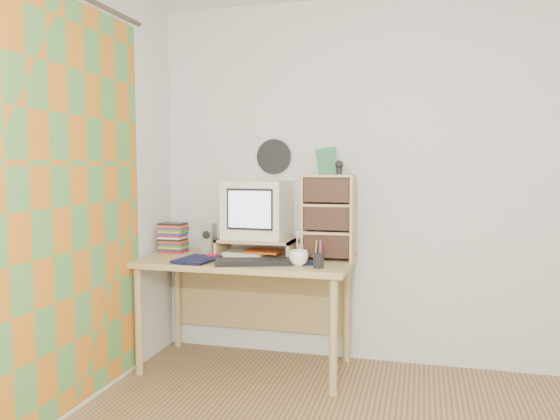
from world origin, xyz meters
The scene contains 19 objects.
back_wall centered at (0.00, 1.75, 1.25)m, with size 3.50×3.50×0.00m, color silver.
curtain centered at (-1.71, 0.48, 1.15)m, with size 2.20×2.20×0.00m, color orange.
wall_disc centered at (-0.93, 1.73, 1.43)m, with size 0.25×0.25×0.02m, color black.
desk centered at (-1.03, 1.44, 0.62)m, with size 1.40×0.70×0.75m.
monitor_riser centered at (-0.98, 1.48, 0.84)m, with size 0.52×0.30×0.12m.
crt_monitor centered at (-1.00, 1.53, 1.07)m, with size 0.41×0.41×0.39m, color white.
speaker_left centered at (-1.32, 1.46, 0.86)m, with size 0.08×0.08×0.22m, color #A3A3A8.
speaker_right centered at (-0.65, 1.45, 0.85)m, with size 0.07×0.07×0.19m, color #A3A3A8.
keyboard centered at (-0.91, 1.17, 0.77)m, with size 0.47×0.16×0.03m, color black.
dvd_stack centered at (-1.62, 1.50, 0.88)m, with size 0.18×0.13×0.25m, color brown, non-canonical shape.
cd_rack centered at (-0.49, 1.47, 1.03)m, with size 0.33×0.18×0.56m, color tan.
mug centered at (-0.63, 1.21, 0.80)m, with size 0.12×0.12×0.09m, color white.
diary centered at (-1.40, 1.20, 0.78)m, with size 0.27×0.20×0.05m, color #0E1134.
mousepad centered at (-0.61, 1.29, 0.75)m, with size 0.18×0.18×0.00m, color #0F1A33.
pen_cup centered at (-0.50, 1.16, 0.82)m, with size 0.07×0.07×0.13m, color black, non-canonical shape.
papers centered at (-1.02, 1.50, 0.77)m, with size 0.27×0.20×0.04m, color silver, non-canonical shape.
red_box centered at (-1.23, 1.28, 0.77)m, with size 0.07×0.04×0.04m, color #A9122C.
game_box centered at (-0.50, 1.49, 1.40)m, with size 0.14×0.03×0.17m, color #19582E.
webcam centered at (-0.42, 1.47, 1.35)m, with size 0.05×0.05×0.09m, color black, non-canonical shape.
Camera 1 is at (0.10, -2.04, 1.36)m, focal length 35.00 mm.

